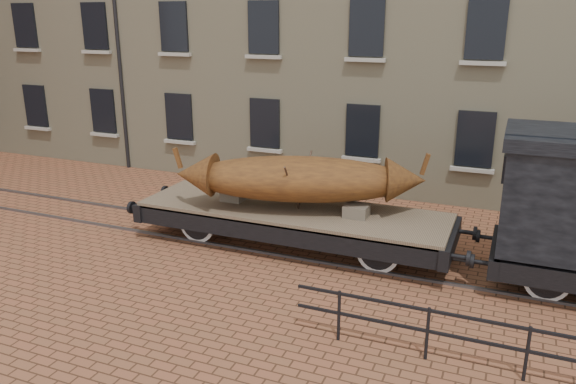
% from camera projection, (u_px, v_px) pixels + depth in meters
% --- Properties ---
extents(ground, '(90.00, 90.00, 0.00)m').
position_uv_depth(ground, '(273.00, 243.00, 14.88)').
color(ground, brown).
extents(rail_track, '(30.00, 1.52, 0.06)m').
position_uv_depth(rail_track, '(273.00, 242.00, 14.87)').
color(rail_track, '#59595E').
rests_on(rail_track, ground).
extents(flatcar_wagon, '(8.96, 2.43, 1.35)m').
position_uv_depth(flatcar_wagon, '(292.00, 216.00, 14.43)').
color(flatcar_wagon, '#726448').
rests_on(flatcar_wagon, ground).
extents(iron_boat, '(6.31, 3.26, 1.54)m').
position_uv_depth(iron_boat, '(299.00, 179.00, 14.07)').
color(iron_boat, brown).
rests_on(iron_boat, flatcar_wagon).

